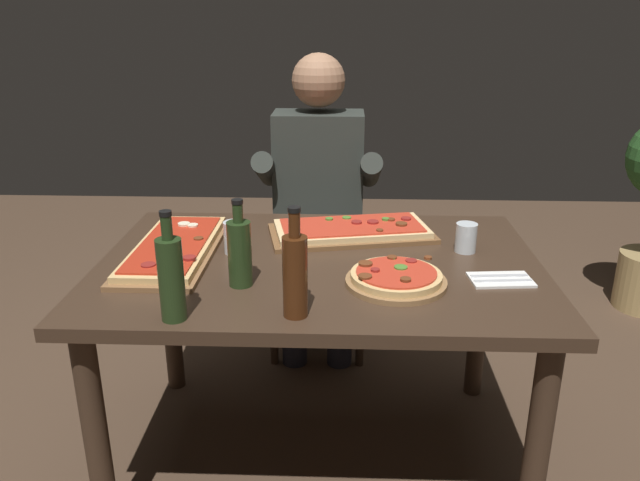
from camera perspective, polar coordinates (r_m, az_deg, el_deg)
The scene contains 13 objects.
ground_plane at distance 2.37m, azimuth -0.05°, elevation -18.67°, with size 6.40×6.40×0.00m, color #4C3828.
dining_table at distance 2.02m, azimuth -0.05°, elevation -4.35°, with size 1.40×0.96×0.74m.
pizza_rectangular_front at distance 2.20m, azimuth 2.91°, elevation 0.93°, with size 0.61×0.38×0.05m.
pizza_rectangular_left at distance 2.09m, azimuth -13.18°, elevation -0.70°, with size 0.27×0.61×0.05m.
pizza_round_far at distance 1.82m, azimuth 6.96°, elevation -3.44°, with size 0.30×0.30×0.05m.
wine_bottle_dark at distance 1.79m, azimuth -7.37°, elevation -1.00°, with size 0.07×0.07×0.26m.
oil_bottle_amber at distance 1.62m, azimuth -13.47°, elevation -3.25°, with size 0.07×0.07×0.29m.
vinegar_bottle_green at distance 1.59m, azimuth -2.30°, elevation -3.01°, with size 0.07×0.07×0.30m.
tumbler_near_camera at distance 2.06m, azimuth -7.77°, elevation 0.12°, with size 0.07×0.07×0.11m.
tumbler_far_side at distance 2.10m, azimuth 13.21°, elevation 0.26°, with size 0.07×0.07×0.10m.
napkin_cutlery_set at distance 1.91m, azimuth 16.20°, elevation -3.46°, with size 0.19×0.13×0.01m.
diner_chair at distance 2.88m, azimuth -0.07°, elevation -0.08°, with size 0.44×0.44×0.87m.
seated_diner at distance 2.68m, azimuth -0.17°, elevation 4.15°, with size 0.53×0.41×1.33m.
Camera 1 is at (0.07, -1.84, 1.49)m, focal length 34.98 mm.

